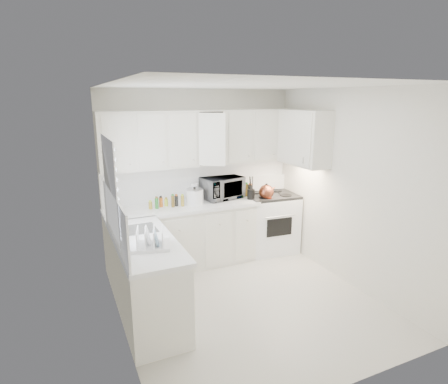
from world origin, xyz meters
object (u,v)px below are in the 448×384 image
stove (270,215)px  microwave (222,185)px  rice_cooker (195,195)px  utensil_crock (251,187)px  tea_kettle (266,191)px  dish_rack (149,237)px

stove → microwave: (-0.79, 0.14, 0.54)m
rice_cooker → utensil_crock: size_ratio=0.69×
tea_kettle → rice_cooker: bearing=176.0°
rice_cooker → microwave: bearing=8.2°
stove → utensil_crock: 0.67m
microwave → utensil_crock: (0.38, -0.23, -0.02)m
microwave → tea_kettle: bearing=-38.7°
microwave → dish_rack: microwave is taller
tea_kettle → rice_cooker: 1.13m
tea_kettle → dish_rack: bearing=-145.5°
rice_cooker → dish_rack: (-0.99, -1.36, -0.01)m
stove → tea_kettle: size_ratio=4.29×
stove → tea_kettle: (-0.18, -0.16, 0.46)m
stove → tea_kettle: bearing=-133.6°
utensil_crock → microwave: bearing=148.6°
microwave → rice_cooker: size_ratio=2.36×
tea_kettle → utensil_crock: size_ratio=0.78×
microwave → rice_cooker: (-0.50, -0.12, -0.08)m
microwave → rice_cooker: bearing=-178.7°
stove → dish_rack: 2.68m
stove → rice_cooker: 1.37m
utensil_crock → dish_rack: utensil_crock is taller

